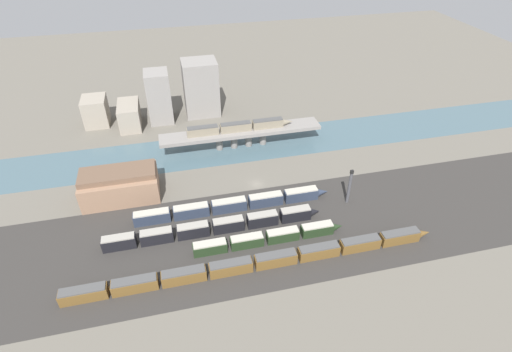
{
  "coord_description": "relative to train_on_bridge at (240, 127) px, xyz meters",
  "views": [
    {
      "loc": [
        -25.55,
        -106.61,
        82.7
      ],
      "look_at": [
        0.0,
        0.77,
        2.85
      ],
      "focal_mm": 28.0,
      "sensor_mm": 36.0,
      "label": 1
    }
  ],
  "objects": [
    {
      "name": "train_yard_far",
      "position": [
        -16.96,
        -45.67,
        -6.79
      ],
      "size": [
        64.45,
        3.02,
        4.1
      ],
      "color": "black",
      "rests_on": "ground"
    },
    {
      "name": "train_yard_outer",
      "position": [
        -9.74,
        -36.88,
        -6.87
      ],
      "size": [
        62.19,
        3.05,
        3.95
      ],
      "color": "#2D384C",
      "rests_on": "ground"
    },
    {
      "name": "city_block_left",
      "position": [
        -41.95,
        27.2,
        -3.77
      ],
      "size": [
        8.57,
        15.98,
        10.07
      ],
      "primitive_type": "cube",
      "color": "gray",
      "rests_on": "ground"
    },
    {
      "name": "city_block_far_left",
      "position": [
        -55.82,
        32.65,
        -2.92
      ],
      "size": [
        9.75,
        11.97,
        11.77
      ],
      "primitive_type": "cube",
      "color": "gray",
      "rests_on": "ground"
    },
    {
      "name": "ground_plane",
      "position": [
        0.51,
        -25.53,
        -8.81
      ],
      "size": [
        400.0,
        400.0,
        0.0
      ],
      "primitive_type": "plane",
      "color": "#666056"
    },
    {
      "name": "river_water",
      "position": [
        0.51,
        0.0,
        -8.8
      ],
      "size": [
        320.0,
        23.23,
        0.01
      ],
      "primitive_type": "cube",
      "color": "#47606B",
      "rests_on": "ground"
    },
    {
      "name": "train_yard_mid",
      "position": [
        -2.41,
        -53.28,
        -7.08
      ],
      "size": [
        44.25,
        2.95,
        3.54
      ],
      "color": "#23381E",
      "rests_on": "ground"
    },
    {
      "name": "train_on_bridge",
      "position": [
        0.0,
        0.0,
        0.0
      ],
      "size": [
        41.32,
        2.87,
        3.43
      ],
      "color": "gray",
      "rests_on": "bridge"
    },
    {
      "name": "railbed_yard",
      "position": [
        0.51,
        -49.53,
        -8.8
      ],
      "size": [
        280.0,
        42.0,
        0.01
      ],
      "primitive_type": "cube",
      "color": "#33302D",
      "rests_on": "ground"
    },
    {
      "name": "bridge",
      "position": [
        0.51,
        0.0,
        -2.99
      ],
      "size": [
        62.3,
        8.39,
        7.14
      ],
      "color": "gray",
      "rests_on": "ground"
    },
    {
      "name": "city_block_right",
      "position": [
        -10.62,
        32.47,
        3.17
      ],
      "size": [
        14.71,
        12.86,
        23.95
      ],
      "primitive_type": "cube",
      "color": "gray",
      "rests_on": "ground"
    },
    {
      "name": "train_yard_near",
      "position": [
        -7.54,
        -61.73,
        -6.97
      ],
      "size": [
        101.25,
        3.0,
        3.73
      ],
      "color": "brown",
      "rests_on": "ground"
    },
    {
      "name": "warehouse_building",
      "position": [
        -44.1,
        -21.79,
        -4.0
      ],
      "size": [
        24.13,
        13.76,
        10.11
      ],
      "color": "#937056",
      "rests_on": "ground"
    },
    {
      "name": "signal_tower",
      "position": [
        26.81,
        -41.71,
        -2.68
      ],
      "size": [
        1.0,
        0.96,
        12.52
      ],
      "color": "#4C4C51",
      "rests_on": "ground"
    },
    {
      "name": "city_block_center",
      "position": [
        -28.84,
        29.62,
        2.14
      ],
      "size": [
        9.83,
        11.55,
        21.89
      ],
      "primitive_type": "cube",
      "color": "gray",
      "rests_on": "ground"
    }
  ]
}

